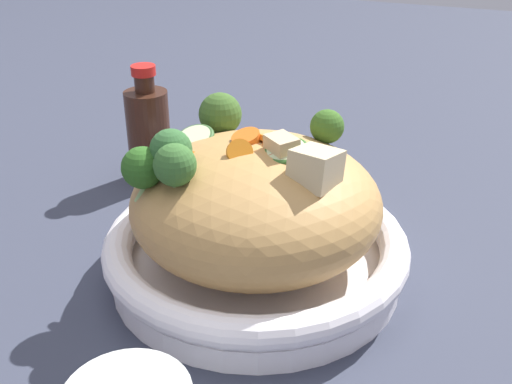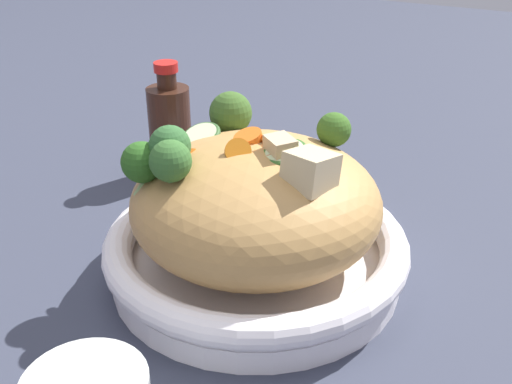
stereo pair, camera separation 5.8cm
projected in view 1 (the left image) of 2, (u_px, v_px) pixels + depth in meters
ground_plane at (256, 274)px, 0.62m from camera, size 3.00×3.00×0.00m
serving_bowl at (256, 252)px, 0.61m from camera, size 0.30×0.30×0.05m
noodle_heap at (256, 203)px, 0.59m from camera, size 0.24×0.24×0.12m
broccoli_florets at (206, 141)px, 0.58m from camera, size 0.17×0.20×0.07m
carrot_coins at (234, 145)px, 0.57m from camera, size 0.11×0.07×0.03m
zucchini_slices at (208, 153)px, 0.57m from camera, size 0.16×0.11×0.04m
chicken_chunks at (308, 164)px, 0.53m from camera, size 0.08×0.06×0.04m
soy_sauce_bottle at (149, 133)px, 0.79m from camera, size 0.06×0.06×0.15m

